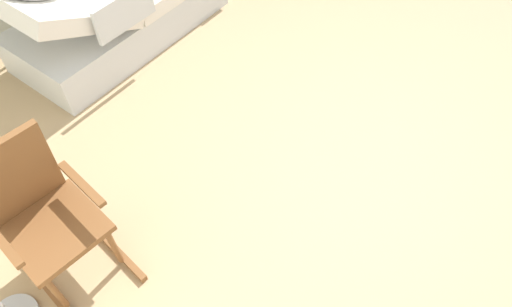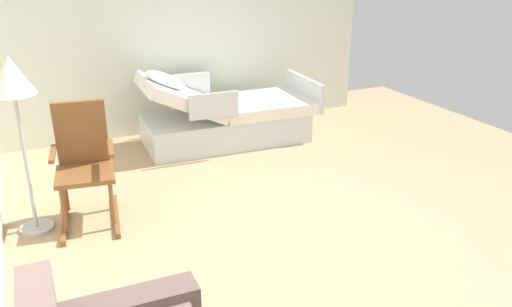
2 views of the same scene
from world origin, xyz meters
TOP-DOWN VIEW (x-y plane):
  - ground_plane at (0.00, 0.00)m, footprint 7.32×7.32m
  - hospital_bed at (2.23, -0.20)m, footprint 1.07×2.12m
  - rocking_chair at (0.90, 1.62)m, footprint 0.82×0.58m

SIDE VIEW (x-z plane):
  - ground_plane at x=0.00m, z-range 0.00..0.00m
  - hospital_bed at x=2.23m, z-range -0.20..0.80m
  - rocking_chair at x=0.90m, z-range -0.02..1.03m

